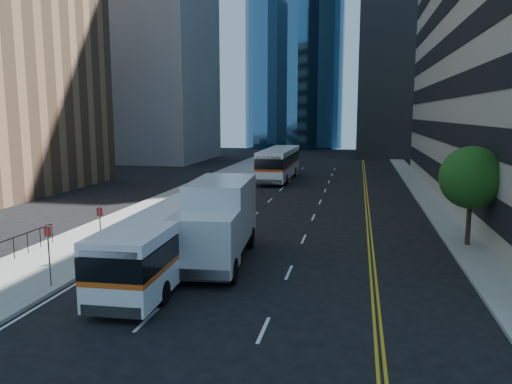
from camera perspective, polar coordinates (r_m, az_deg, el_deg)
ground at (r=20.30m, az=1.57°, el=-10.80°), size 160.00×160.00×0.00m
sidewalk_west at (r=46.44m, az=-5.85°, el=0.48°), size 5.00×90.00×0.15m
sidewalk_east at (r=44.71m, az=18.75°, el=-0.27°), size 2.00×90.00×0.15m
midrise_west at (r=78.16m, az=-12.70°, el=16.54°), size 18.00×18.00×35.00m
street_tree at (r=27.61m, az=23.41°, el=1.51°), size 3.20×3.20×5.10m
bus_front at (r=21.64m, az=-10.36°, el=-5.56°), size 2.72×10.70×2.74m
bus_rear at (r=52.45m, az=2.65°, el=3.35°), size 2.80×12.57×3.24m
box_truck at (r=23.29m, az=-4.42°, el=-3.23°), size 3.27×7.95×3.72m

